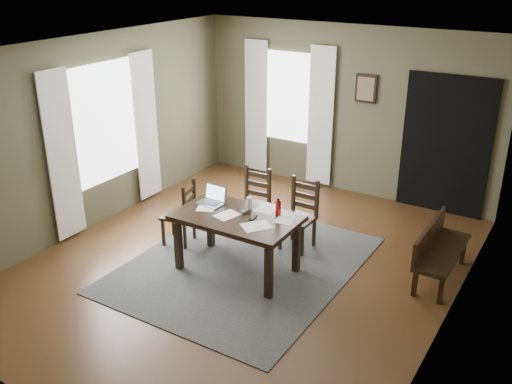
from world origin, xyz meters
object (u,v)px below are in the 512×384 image
Objects in this scene: chair_end at (181,214)px; laptop at (213,199)px; chair_back_right at (300,215)px; chair_back_left at (253,203)px; bench at (438,247)px; water_bottle at (278,207)px; dining_table at (237,222)px.

laptop is (0.57, -0.05, 0.37)m from chair_end.
chair_back_right is 2.84× the size of laptop.
chair_back_left reaches higher than chair_end.
chair_back_left is at bearing 93.52° from bench.
bench is at bearing 91.47° from chair_end.
water_bottle is (1.46, 0.06, 0.42)m from chair_end.
laptop reaches higher than dining_table.
bench is at bearing 26.15° from water_bottle.
chair_back_right reaches higher than bench.
dining_table is at bearing -147.32° from water_bottle.
laptop is 1.44× the size of water_bottle.
laptop reaches higher than chair_back_right.
dining_table is 4.52× the size of laptop.
chair_back_right is 0.76× the size of bench.
laptop is (-0.47, 0.16, 0.15)m from dining_table.
water_bottle reaches higher than dining_table.
dining_table is at bearing 64.00° from chair_end.
chair_back_left reaches higher than chair_back_right.
dining_table is at bearing 117.49° from bench.
chair_back_right is 1.79m from bench.
chair_end is at bearing -177.82° from water_bottle.
dining_table is at bearing -17.24° from laptop.
chair_end is at bearing -135.26° from chair_back_left.
laptop is 0.90m from water_bottle.
chair_back_left is at bearing 84.37° from laptop.
dining_table is 1.21× the size of bench.
chair_back_right is at bearing 103.49° from chair_end.
laptop reaches higher than chair_back_left.
laptop is at bearing -135.03° from chair_back_right.
laptop is (-0.84, -0.79, 0.35)m from chair_back_right.
chair_back_right is at bearing 68.24° from dining_table.
chair_end is at bearing 105.84° from bench.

